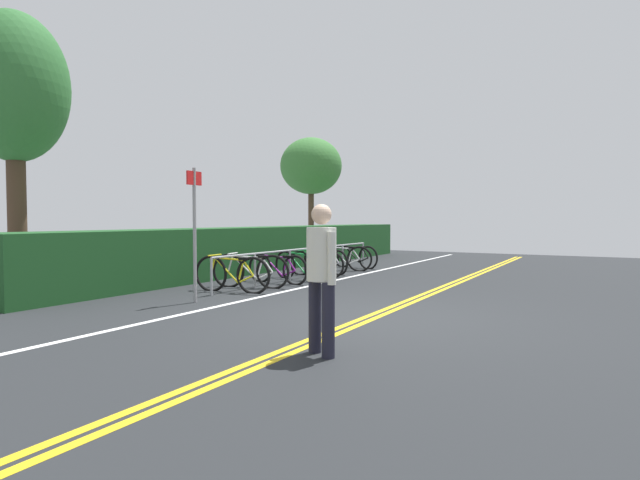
{
  "coord_description": "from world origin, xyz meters",
  "views": [
    {
      "loc": [
        -7.06,
        -3.1,
        1.47
      ],
      "look_at": [
        2.27,
        2.22,
        1.02
      ],
      "focal_mm": 28.88,
      "sensor_mm": 36.0,
      "label": 1
    }
  ],
  "objects_px": {
    "bike_rack": "(305,255)",
    "bicycle_7": "(355,257)",
    "bicycle_6": "(343,258)",
    "tree_near_left": "(14,90)",
    "sign_post_near": "(195,222)",
    "bicycle_4": "(316,263)",
    "pedestrian": "(321,269)",
    "bicycle_5": "(325,261)",
    "bicycle_1": "(250,271)",
    "bicycle_3": "(300,266)",
    "bicycle_0": "(232,274)",
    "tree_mid": "(311,167)",
    "bicycle_2": "(277,269)"
  },
  "relations": [
    {
      "from": "bicycle_0",
      "to": "bicycle_3",
      "type": "height_order",
      "value": "bicycle_0"
    },
    {
      "from": "bicycle_3",
      "to": "bicycle_7",
      "type": "xyz_separation_m",
      "value": [
        3.37,
        0.17,
        -0.01
      ]
    },
    {
      "from": "tree_mid",
      "to": "bicycle_6",
      "type": "bearing_deg",
      "value": -140.99
    },
    {
      "from": "bike_rack",
      "to": "bicycle_6",
      "type": "height_order",
      "value": "bike_rack"
    },
    {
      "from": "bicycle_0",
      "to": "bicycle_6",
      "type": "relative_size",
      "value": 1.05
    },
    {
      "from": "bicycle_4",
      "to": "bicycle_6",
      "type": "relative_size",
      "value": 1.02
    },
    {
      "from": "bicycle_6",
      "to": "tree_mid",
      "type": "xyz_separation_m",
      "value": [
        4.82,
        3.9,
        3.19
      ]
    },
    {
      "from": "bicycle_6",
      "to": "bicycle_7",
      "type": "xyz_separation_m",
      "value": [
        0.92,
        0.07,
        -0.01
      ]
    },
    {
      "from": "tree_mid",
      "to": "bicycle_5",
      "type": "bearing_deg",
      "value": -146.17
    },
    {
      "from": "bike_rack",
      "to": "tree_near_left",
      "type": "bearing_deg",
      "value": 141.5
    },
    {
      "from": "tree_mid",
      "to": "bicycle_1",
      "type": "bearing_deg",
      "value": -156.94
    },
    {
      "from": "bicycle_0",
      "to": "tree_mid",
      "type": "distance_m",
      "value": 10.93
    },
    {
      "from": "bicycle_3",
      "to": "bicycle_6",
      "type": "relative_size",
      "value": 1.04
    },
    {
      "from": "bicycle_0",
      "to": "bicycle_1",
      "type": "xyz_separation_m",
      "value": [
        0.71,
        0.08,
        -0.0
      ]
    },
    {
      "from": "tree_near_left",
      "to": "bicycle_5",
      "type": "bearing_deg",
      "value": -32.1
    },
    {
      "from": "sign_post_near",
      "to": "bicycle_4",
      "type": "bearing_deg",
      "value": 2.99
    },
    {
      "from": "pedestrian",
      "to": "bicycle_5",
      "type": "bearing_deg",
      "value": 28.8
    },
    {
      "from": "bicycle_1",
      "to": "bicycle_3",
      "type": "distance_m",
      "value": 1.72
    },
    {
      "from": "bicycle_3",
      "to": "bicycle_5",
      "type": "height_order",
      "value": "bicycle_3"
    },
    {
      "from": "pedestrian",
      "to": "bicycle_2",
      "type": "bearing_deg",
      "value": 38.74
    },
    {
      "from": "bike_rack",
      "to": "bicycle_7",
      "type": "xyz_separation_m",
      "value": [
        2.95,
        0.05,
        -0.22
      ]
    },
    {
      "from": "bicycle_0",
      "to": "bicycle_4",
      "type": "relative_size",
      "value": 1.03
    },
    {
      "from": "bicycle_4",
      "to": "bicycle_5",
      "type": "relative_size",
      "value": 1.02
    },
    {
      "from": "bicycle_0",
      "to": "bicycle_1",
      "type": "height_order",
      "value": "bicycle_0"
    },
    {
      "from": "bicycle_5",
      "to": "tree_near_left",
      "type": "distance_m",
      "value": 8.02
    },
    {
      "from": "bicycle_6",
      "to": "tree_near_left",
      "type": "relative_size",
      "value": 0.29
    },
    {
      "from": "bicycle_2",
      "to": "bicycle_5",
      "type": "xyz_separation_m",
      "value": [
        2.4,
        0.09,
        -0.01
      ]
    },
    {
      "from": "bicycle_3",
      "to": "bicycle_4",
      "type": "relative_size",
      "value": 1.02
    },
    {
      "from": "bicycle_2",
      "to": "bicycle_3",
      "type": "height_order",
      "value": "bicycle_3"
    },
    {
      "from": "bicycle_6",
      "to": "tree_mid",
      "type": "distance_m",
      "value": 6.98
    },
    {
      "from": "bicycle_1",
      "to": "tree_near_left",
      "type": "relative_size",
      "value": 0.31
    },
    {
      "from": "bicycle_3",
      "to": "bike_rack",
      "type": "bearing_deg",
      "value": 15.63
    },
    {
      "from": "bike_rack",
      "to": "bicycle_5",
      "type": "distance_m",
      "value": 1.2
    },
    {
      "from": "bicycle_3",
      "to": "bicycle_5",
      "type": "distance_m",
      "value": 1.61
    },
    {
      "from": "bicycle_0",
      "to": "bicycle_3",
      "type": "distance_m",
      "value": 2.42
    },
    {
      "from": "bicycle_0",
      "to": "tree_near_left",
      "type": "bearing_deg",
      "value": 117.38
    },
    {
      "from": "bicycle_3",
      "to": "tree_near_left",
      "type": "relative_size",
      "value": 0.3
    },
    {
      "from": "bicycle_1",
      "to": "bicycle_7",
      "type": "bearing_deg",
      "value": -0.1
    },
    {
      "from": "bicycle_7",
      "to": "bike_rack",
      "type": "bearing_deg",
      "value": -179.06
    },
    {
      "from": "bicycle_4",
      "to": "bicycle_5",
      "type": "bearing_deg",
      "value": 9.65
    },
    {
      "from": "bicycle_6",
      "to": "bike_rack",
      "type": "bearing_deg",
      "value": 179.46
    },
    {
      "from": "tree_near_left",
      "to": "pedestrian",
      "type": "bearing_deg",
      "value": -99.02
    },
    {
      "from": "sign_post_near",
      "to": "bicycle_1",
      "type": "bearing_deg",
      "value": 9.5
    },
    {
      "from": "bicycle_7",
      "to": "sign_post_near",
      "type": "relative_size",
      "value": 0.71
    },
    {
      "from": "bicycle_7",
      "to": "bicycle_4",
      "type": "bearing_deg",
      "value": -177.99
    },
    {
      "from": "bicycle_2",
      "to": "tree_mid",
      "type": "xyz_separation_m",
      "value": [
        8.08,
        3.9,
        3.21
      ]
    },
    {
      "from": "bike_rack",
      "to": "tree_near_left",
      "type": "xyz_separation_m",
      "value": [
        -4.85,
        3.86,
        3.47
      ]
    },
    {
      "from": "bike_rack",
      "to": "pedestrian",
      "type": "distance_m",
      "value": 7.24
    },
    {
      "from": "bike_rack",
      "to": "bicycle_3",
      "type": "height_order",
      "value": "bike_rack"
    },
    {
      "from": "bicycle_4",
      "to": "bicycle_7",
      "type": "distance_m",
      "value": 2.46
    }
  ]
}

